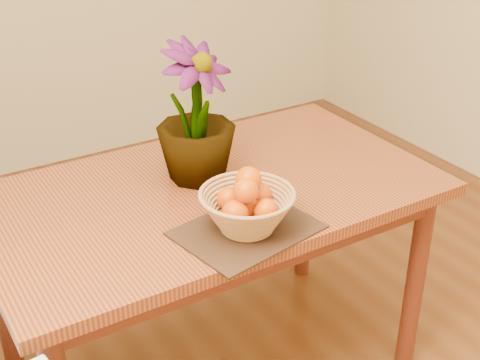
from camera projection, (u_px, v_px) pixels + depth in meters
table at (211, 212)px, 2.11m from camera, size 1.40×0.80×0.75m
placemat at (247, 230)px, 1.84m from camera, size 0.41×0.34×0.01m
wicker_basket at (247, 212)px, 1.82m from camera, size 0.26×0.26×0.11m
orange_pile at (247, 198)px, 1.80m from camera, size 0.18×0.17×0.13m
potted_plant at (196, 113)px, 2.02m from camera, size 0.32×0.32×0.44m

